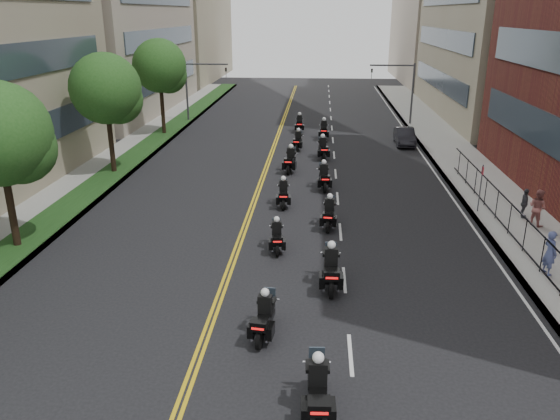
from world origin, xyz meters
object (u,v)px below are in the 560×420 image
at_px(motorcycle_3, 331,270).
at_px(motorcycle_9, 323,149).
at_px(motorcycle_1, 318,392).
at_px(motorcycle_7, 324,178).
at_px(pedestrian_c, 525,203).
at_px(motorcycle_11, 324,131).
at_px(pedestrian_a, 550,253).
at_px(motorcycle_10, 298,142).
at_px(pedestrian_b, 538,207).
at_px(motorcycle_6, 283,194).
at_px(motorcycle_2, 264,318).
at_px(motorcycle_12, 299,124).
at_px(motorcycle_4, 277,237).
at_px(motorcycle_5, 329,214).
at_px(motorcycle_8, 290,161).
at_px(parked_sedan, 405,136).

xyz_separation_m(motorcycle_3, motorcycle_9, (-0.30, 19.48, -0.02)).
distance_m(motorcycle_1, motorcycle_3, 7.08).
xyz_separation_m(motorcycle_7, pedestrian_c, (10.02, -4.47, 0.21)).
bearing_deg(motorcycle_11, pedestrian_a, -70.08).
bearing_deg(motorcycle_10, pedestrian_a, -56.71).
distance_m(motorcycle_9, pedestrian_b, 16.25).
bearing_deg(motorcycle_6, motorcycle_10, 84.90).
height_order(motorcycle_7, pedestrian_c, motorcycle_7).
xyz_separation_m(motorcycle_2, motorcycle_3, (2.18, 3.48, 0.08)).
distance_m(motorcycle_1, motorcycle_2, 3.99).
height_order(motorcycle_11, pedestrian_b, pedestrian_b).
xyz_separation_m(motorcycle_11, motorcycle_12, (-2.12, 2.75, -0.03)).
bearing_deg(motorcycle_4, motorcycle_3, -61.48).
relative_size(motorcycle_5, motorcycle_7, 0.96).
xyz_separation_m(motorcycle_9, motorcycle_12, (-2.03, 9.26, -0.03)).
bearing_deg(pedestrian_a, motorcycle_7, 21.63).
distance_m(motorcycle_7, pedestrian_b, 11.63).
xyz_separation_m(motorcycle_8, pedestrian_c, (12.19, -8.08, 0.18)).
bearing_deg(pedestrian_a, parked_sedan, -11.42).
bearing_deg(motorcycle_10, motorcycle_2, -84.33).
bearing_deg(pedestrian_c, motorcycle_9, 54.12).
bearing_deg(motorcycle_7, motorcycle_5, -92.70).
height_order(motorcycle_5, pedestrian_a, pedestrian_a).
distance_m(motorcycle_12, pedestrian_b, 25.06).
bearing_deg(motorcycle_6, motorcycle_5, -54.64).
bearing_deg(motorcycle_11, motorcycle_3, -89.35).
height_order(motorcycle_9, motorcycle_12, motorcycle_9).
bearing_deg(pedestrian_c, motorcycle_3, 142.03).
height_order(motorcycle_8, motorcycle_11, motorcycle_8).
distance_m(motorcycle_9, pedestrian_a, 20.02).
xyz_separation_m(motorcycle_3, motorcycle_10, (-2.17, 22.05, -0.08)).
distance_m(motorcycle_3, parked_sedan, 25.23).
height_order(motorcycle_12, pedestrian_b, pedestrian_b).
xyz_separation_m(motorcycle_1, motorcycle_8, (-1.97, 23.07, 0.01)).
relative_size(motorcycle_2, motorcycle_3, 0.89).
relative_size(motorcycle_1, pedestrian_a, 1.36).
relative_size(motorcycle_1, pedestrian_c, 1.63).
bearing_deg(motorcycle_11, motorcycle_5, -89.18).
relative_size(motorcycle_9, pedestrian_c, 1.62).
xyz_separation_m(motorcycle_2, parked_sedan, (8.36, 27.94, 0.01)).
relative_size(motorcycle_10, pedestrian_a, 1.26).
xyz_separation_m(motorcycle_1, pedestrian_c, (10.23, 14.99, 0.19)).
relative_size(motorcycle_9, motorcycle_12, 1.05).
bearing_deg(motorcycle_10, motorcycle_1, -80.91).
bearing_deg(motorcycle_3, motorcycle_11, 89.77).
distance_m(motorcycle_8, motorcycle_12, 12.73).
distance_m(motorcycle_5, motorcycle_10, 15.95).
bearing_deg(motorcycle_3, pedestrian_b, 33.97).
bearing_deg(motorcycle_1, motorcycle_5, 85.46).
distance_m(motorcycle_7, motorcycle_8, 4.22).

